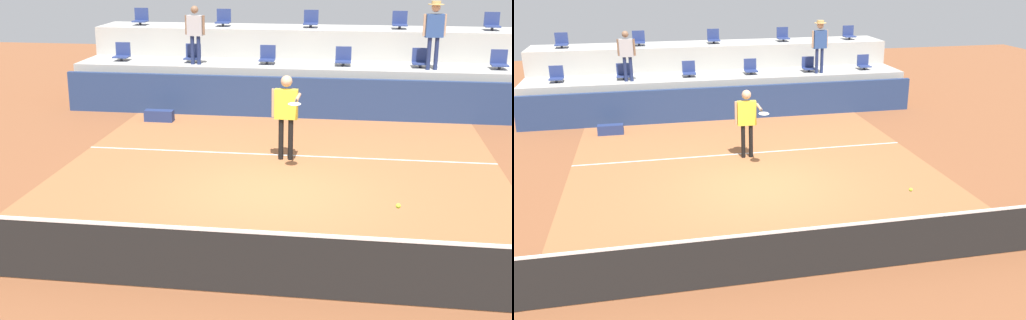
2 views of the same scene
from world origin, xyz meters
TOP-DOWN VIEW (x-y plane):
  - ground_plane at (0.00, 0.00)m, footprint 40.00×40.00m
  - court_inner_paint at (0.00, 1.00)m, footprint 9.00×10.00m
  - court_service_line at (0.00, 2.40)m, footprint 9.00×0.06m
  - tennis_net at (0.00, -4.00)m, footprint 10.48×0.08m
  - sponsor_backboard at (0.00, 6.00)m, footprint 13.00×0.16m
  - seating_tier_lower at (0.00, 7.30)m, footprint 13.00×1.80m
  - seating_tier_upper at (0.00, 9.10)m, footprint 13.00×1.80m
  - stadium_chair_lower_far_left at (-5.33, 7.23)m, footprint 0.44×0.40m
  - stadium_chair_lower_left at (-3.22, 7.23)m, footprint 0.44×0.40m
  - stadium_chair_lower_mid_left at (-1.05, 7.23)m, footprint 0.44×0.40m
  - stadium_chair_lower_mid_right at (1.09, 7.23)m, footprint 0.44×0.40m
  - stadium_chair_lower_right at (3.19, 7.23)m, footprint 0.44×0.40m
  - stadium_chair_lower_far_right at (5.29, 7.23)m, footprint 0.44×0.40m
  - stadium_chair_upper_far_left at (-5.30, 9.03)m, footprint 0.44×0.40m
  - stadium_chair_upper_left at (-2.66, 9.03)m, footprint 0.44×0.40m
  - stadium_chair_upper_center at (0.05, 9.03)m, footprint 0.44×0.40m
  - stadium_chair_upper_right at (2.69, 9.03)m, footprint 0.44×0.40m
  - stadium_chair_upper_far_right at (5.34, 9.03)m, footprint 0.44×0.40m
  - tennis_player at (0.03, 2.07)m, footprint 0.71×1.24m
  - spectator_leaning_on_rail at (-3.04, 6.85)m, footprint 0.58×0.23m
  - spectator_with_hat at (3.47, 6.85)m, footprint 0.61×0.48m
  - tennis_ball at (2.07, -3.19)m, footprint 0.07×0.07m
  - equipment_bag at (-3.64, 5.06)m, footprint 0.76×0.28m

SIDE VIEW (x-z plane):
  - ground_plane at x=0.00m, z-range 0.00..0.00m
  - court_inner_paint at x=0.00m, z-range 0.00..0.01m
  - court_service_line at x=0.00m, z-range 0.01..0.01m
  - equipment_bag at x=-3.64m, z-range 0.00..0.30m
  - tennis_net at x=0.00m, z-range -0.04..1.03m
  - sponsor_backboard at x=0.00m, z-range 0.00..1.10m
  - seating_tier_lower at x=0.00m, z-range 0.00..1.25m
  - tennis_ball at x=2.07m, z-range 1.01..1.08m
  - seating_tier_upper at x=0.00m, z-range 0.00..2.10m
  - tennis_player at x=0.03m, z-range 0.22..2.05m
  - stadium_chair_lower_far_left at x=-5.33m, z-range 1.20..1.72m
  - stadium_chair_lower_left at x=-3.22m, z-range 1.20..1.72m
  - stadium_chair_lower_mid_left at x=-1.05m, z-range 1.20..1.72m
  - stadium_chair_lower_mid_right at x=1.09m, z-range 1.20..1.72m
  - stadium_chair_lower_right at x=3.19m, z-range 1.20..1.72m
  - stadium_chair_lower_far_right at x=5.29m, z-range 1.20..1.72m
  - spectator_leaning_on_rail at x=-3.04m, z-range 1.41..3.04m
  - stadium_chair_upper_far_left at x=-5.30m, z-range 2.05..2.57m
  - stadium_chair_upper_left at x=-2.66m, z-range 2.05..2.57m
  - stadium_chair_upper_center at x=0.05m, z-range 2.05..2.57m
  - stadium_chair_upper_right at x=2.69m, z-range 2.05..2.57m
  - stadium_chair_upper_far_right at x=5.34m, z-range 2.05..2.57m
  - spectator_with_hat at x=3.47m, z-range 1.47..3.29m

